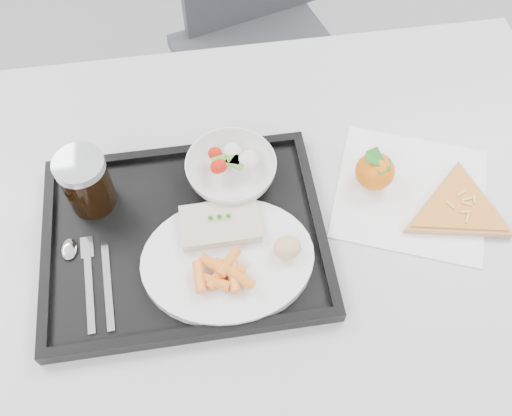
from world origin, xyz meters
TOP-DOWN VIEW (x-y plane):
  - room at (0.00, 0.00)m, footprint 6.04×7.04m
  - table at (0.00, 0.30)m, footprint 1.20×0.80m
  - chair at (0.12, 1.01)m, footprint 0.52×0.52m
  - tray at (-0.12, 0.26)m, footprint 0.45×0.35m
  - dinner_plate at (-0.06, 0.20)m, footprint 0.27×0.27m
  - fish_fillet at (-0.06, 0.26)m, footprint 0.13×0.08m
  - bread_roll at (0.04, 0.20)m, footprint 0.05×0.05m
  - salad_bowl at (-0.03, 0.36)m, footprint 0.15×0.15m
  - cola_glass at (-0.26, 0.35)m, footprint 0.08×0.08m
  - cutlery at (-0.27, 0.22)m, footprint 0.08×0.17m
  - napkin at (0.27, 0.30)m, footprint 0.32×0.32m
  - tangerine at (0.21, 0.33)m, footprint 0.07×0.07m
  - pizza_slice at (0.34, 0.25)m, footprint 0.26×0.26m
  - carrot_pile at (-0.07, 0.17)m, footprint 0.09×0.07m
  - salad_contents at (-0.02, 0.38)m, footprint 0.09×0.06m

SIDE VIEW (x-z plane):
  - chair at x=0.12m, z-range 0.07..1.00m
  - table at x=0.00m, z-range 0.31..1.06m
  - napkin at x=0.27m, z-range 0.75..0.75m
  - tray at x=-0.12m, z-range 0.75..0.77m
  - pizza_slice at x=0.34m, z-range 0.75..0.77m
  - cutlery at x=-0.27m, z-range 0.76..0.77m
  - dinner_plate at x=-0.06m, z-range 0.77..0.78m
  - tangerine at x=0.21m, z-range 0.75..0.82m
  - salad_bowl at x=-0.03m, z-range 0.77..0.81m
  - fish_fillet at x=-0.06m, z-range 0.78..0.80m
  - carrot_pile at x=-0.07m, z-range 0.78..0.81m
  - bread_roll at x=0.04m, z-range 0.78..0.81m
  - salad_contents at x=-0.02m, z-range 0.79..0.81m
  - cola_glass at x=-0.26m, z-range 0.77..0.88m
  - room at x=0.00m, z-range -0.02..2.82m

